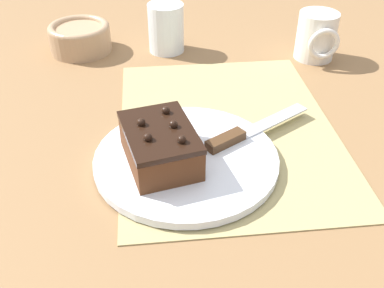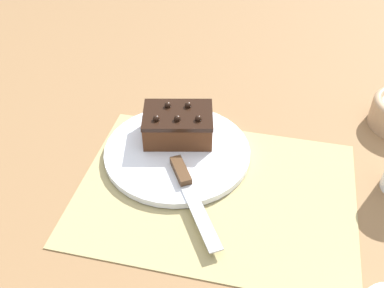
{
  "view_description": "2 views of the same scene",
  "coord_description": "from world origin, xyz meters",
  "px_view_note": "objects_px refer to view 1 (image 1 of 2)",
  "views": [
    {
      "loc": [
        0.59,
        -0.12,
        0.41
      ],
      "look_at": [
        0.11,
        -0.07,
        0.05
      ],
      "focal_mm": 42.0,
      "sensor_mm": 36.0,
      "label": 1
    },
    {
      "loc": [
        -0.08,
        0.52,
        0.55
      ],
      "look_at": [
        0.06,
        -0.07,
        0.03
      ],
      "focal_mm": 42.0,
      "sensor_mm": 36.0,
      "label": 2
    }
  ],
  "objects_px": {
    "drinking_glass": "(166,28)",
    "coffee_mug": "(317,36)",
    "small_bowl": "(80,37)",
    "chocolate_cake": "(160,145)",
    "serving_knife": "(242,133)",
    "cake_plate": "(186,159)"
  },
  "relations": [
    {
      "from": "chocolate_cake",
      "to": "serving_knife",
      "type": "height_order",
      "value": "chocolate_cake"
    },
    {
      "from": "drinking_glass",
      "to": "serving_knife",
      "type": "bearing_deg",
      "value": 14.75
    },
    {
      "from": "serving_knife",
      "to": "drinking_glass",
      "type": "bearing_deg",
      "value": 163.27
    },
    {
      "from": "small_bowl",
      "to": "coffee_mug",
      "type": "relative_size",
      "value": 1.35
    },
    {
      "from": "drinking_glass",
      "to": "coffee_mug",
      "type": "height_order",
      "value": "drinking_glass"
    },
    {
      "from": "chocolate_cake",
      "to": "drinking_glass",
      "type": "relative_size",
      "value": 1.43
    },
    {
      "from": "serving_knife",
      "to": "small_bowl",
      "type": "relative_size",
      "value": 1.43
    },
    {
      "from": "chocolate_cake",
      "to": "serving_knife",
      "type": "xyz_separation_m",
      "value": [
        -0.05,
        0.13,
        -0.02
      ]
    },
    {
      "from": "chocolate_cake",
      "to": "small_bowl",
      "type": "height_order",
      "value": "chocolate_cake"
    },
    {
      "from": "serving_knife",
      "to": "small_bowl",
      "type": "xyz_separation_m",
      "value": [
        -0.37,
        -0.28,
        0.01
      ]
    },
    {
      "from": "serving_knife",
      "to": "coffee_mug",
      "type": "height_order",
      "value": "coffee_mug"
    },
    {
      "from": "drinking_glass",
      "to": "chocolate_cake",
      "type": "bearing_deg",
      "value": -4.69
    },
    {
      "from": "serving_knife",
      "to": "drinking_glass",
      "type": "xyz_separation_m",
      "value": [
        -0.35,
        -0.09,
        0.03
      ]
    },
    {
      "from": "chocolate_cake",
      "to": "cake_plate",
      "type": "bearing_deg",
      "value": 101.03
    },
    {
      "from": "cake_plate",
      "to": "drinking_glass",
      "type": "xyz_separation_m",
      "value": [
        -0.39,
        -0.0,
        0.04
      ]
    },
    {
      "from": "serving_knife",
      "to": "coffee_mug",
      "type": "relative_size",
      "value": 1.92
    },
    {
      "from": "cake_plate",
      "to": "serving_knife",
      "type": "bearing_deg",
      "value": 113.76
    },
    {
      "from": "cake_plate",
      "to": "small_bowl",
      "type": "relative_size",
      "value": 2.07
    },
    {
      "from": "drinking_glass",
      "to": "coffee_mug",
      "type": "xyz_separation_m",
      "value": [
        0.07,
        0.3,
        -0.0
      ]
    },
    {
      "from": "chocolate_cake",
      "to": "small_bowl",
      "type": "bearing_deg",
      "value": -160.42
    },
    {
      "from": "coffee_mug",
      "to": "small_bowl",
      "type": "bearing_deg",
      "value": -100.36
    },
    {
      "from": "drinking_glass",
      "to": "coffee_mug",
      "type": "distance_m",
      "value": 0.31
    }
  ]
}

